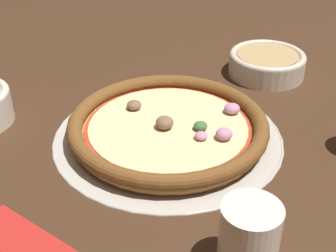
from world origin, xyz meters
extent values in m
plane|color=#3D2616|center=(0.00, 0.00, 0.00)|extent=(3.00, 3.00, 0.00)
cylinder|color=#B7B2A8|center=(0.00, 0.00, 0.00)|extent=(0.38, 0.38, 0.00)
torus|color=#B7B2A8|center=(0.00, 0.00, 0.00)|extent=(0.38, 0.38, 0.01)
cylinder|color=#BC7F42|center=(0.00, 0.00, 0.01)|extent=(0.31, 0.31, 0.01)
torus|color=brown|center=(0.00, 0.00, 0.03)|extent=(0.33, 0.33, 0.03)
cylinder|color=#B7381E|center=(0.00, 0.00, 0.02)|extent=(0.28, 0.28, 0.00)
cylinder|color=beige|center=(0.00, 0.00, 0.02)|extent=(0.26, 0.26, 0.00)
ellipsoid|color=#3D6B38|center=(0.05, 0.02, 0.03)|extent=(0.03, 0.03, 0.01)
ellipsoid|color=#C17FA3|center=(0.07, 0.00, 0.03)|extent=(0.03, 0.03, 0.01)
ellipsoid|color=#C17FA3|center=(0.09, 0.02, 0.03)|extent=(0.04, 0.04, 0.02)
ellipsoid|color=brown|center=(-0.08, 0.01, 0.03)|extent=(0.03, 0.03, 0.02)
ellipsoid|color=#C17FA3|center=(0.06, 0.10, 0.03)|extent=(0.04, 0.04, 0.02)
ellipsoid|color=brown|center=(0.00, -0.01, 0.03)|extent=(0.03, 0.03, 0.02)
cylinder|color=beige|center=(0.02, 0.32, 0.02)|extent=(0.16, 0.16, 0.04)
torus|color=beige|center=(0.02, 0.32, 0.04)|extent=(0.16, 0.16, 0.01)
cylinder|color=tan|center=(0.02, 0.32, 0.04)|extent=(0.13, 0.13, 0.00)
cylinder|color=silver|center=(0.24, -0.16, 0.05)|extent=(0.07, 0.07, 0.09)
camera|label=1|loc=(0.40, -0.52, 0.44)|focal=50.00mm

